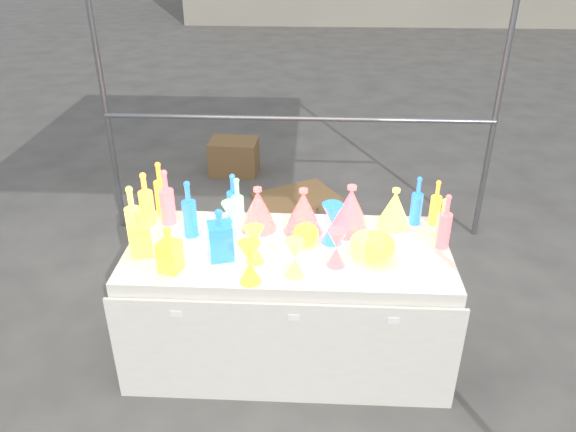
{
  "coord_description": "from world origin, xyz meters",
  "views": [
    {
      "loc": [
        0.13,
        -2.66,
        2.41
      ],
      "look_at": [
        0.0,
        0.0,
        0.95
      ],
      "focal_mm": 35.0,
      "sensor_mm": 36.0,
      "label": 1
    }
  ],
  "objects_px": {
    "cardboard_box_closed": "(234,156)",
    "decanter_0": "(141,233)",
    "globe_0": "(377,248)",
    "lampshade_0": "(258,208)",
    "display_table": "(288,302)",
    "hourglass_0": "(250,263)",
    "bottle_0": "(146,198)"
  },
  "relations": [
    {
      "from": "decanter_0",
      "to": "hourglass_0",
      "type": "distance_m",
      "value": 0.65
    },
    {
      "from": "cardboard_box_closed",
      "to": "hourglass_0",
      "type": "distance_m",
      "value": 3.12
    },
    {
      "from": "globe_0",
      "to": "lampshade_0",
      "type": "relative_size",
      "value": 0.73
    },
    {
      "from": "cardboard_box_closed",
      "to": "decanter_0",
      "type": "relative_size",
      "value": 1.79
    },
    {
      "from": "display_table",
      "to": "cardboard_box_closed",
      "type": "relative_size",
      "value": 3.84
    },
    {
      "from": "cardboard_box_closed",
      "to": "lampshade_0",
      "type": "relative_size",
      "value": 1.82
    },
    {
      "from": "cardboard_box_closed",
      "to": "decanter_0",
      "type": "height_order",
      "value": "decanter_0"
    },
    {
      "from": "bottle_0",
      "to": "lampshade_0",
      "type": "relative_size",
      "value": 1.26
    },
    {
      "from": "globe_0",
      "to": "lampshade_0",
      "type": "distance_m",
      "value": 0.74
    },
    {
      "from": "decanter_0",
      "to": "hourglass_0",
      "type": "relative_size",
      "value": 1.18
    },
    {
      "from": "display_table",
      "to": "cardboard_box_closed",
      "type": "distance_m",
      "value": 2.77
    },
    {
      "from": "globe_0",
      "to": "decanter_0",
      "type": "bearing_deg",
      "value": 179.83
    },
    {
      "from": "display_table",
      "to": "lampshade_0",
      "type": "relative_size",
      "value": 6.98
    },
    {
      "from": "globe_0",
      "to": "lampshade_0",
      "type": "height_order",
      "value": "lampshade_0"
    },
    {
      "from": "cardboard_box_closed",
      "to": "lampshade_0",
      "type": "distance_m",
      "value": 2.61
    },
    {
      "from": "display_table",
      "to": "hourglass_0",
      "type": "relative_size",
      "value": 8.09
    },
    {
      "from": "display_table",
      "to": "bottle_0",
      "type": "relative_size",
      "value": 5.54
    },
    {
      "from": "hourglass_0",
      "to": "cardboard_box_closed",
      "type": "bearing_deg",
      "value": 99.73
    },
    {
      "from": "cardboard_box_closed",
      "to": "decanter_0",
      "type": "distance_m",
      "value": 2.86
    },
    {
      "from": "bottle_0",
      "to": "hourglass_0",
      "type": "height_order",
      "value": "bottle_0"
    },
    {
      "from": "display_table",
      "to": "globe_0",
      "type": "relative_size",
      "value": 9.52
    },
    {
      "from": "hourglass_0",
      "to": "decanter_0",
      "type": "bearing_deg",
      "value": 159.4
    },
    {
      "from": "cardboard_box_closed",
      "to": "bottle_0",
      "type": "relative_size",
      "value": 1.45
    },
    {
      "from": "decanter_0",
      "to": "lampshade_0",
      "type": "bearing_deg",
      "value": 14.41
    },
    {
      "from": "lampshade_0",
      "to": "cardboard_box_closed",
      "type": "bearing_deg",
      "value": 115.64
    },
    {
      "from": "decanter_0",
      "to": "hourglass_0",
      "type": "bearing_deg",
      "value": -33.81
    },
    {
      "from": "decanter_0",
      "to": "lampshade_0",
      "type": "relative_size",
      "value": 1.02
    },
    {
      "from": "bottle_0",
      "to": "lampshade_0",
      "type": "height_order",
      "value": "bottle_0"
    },
    {
      "from": "decanter_0",
      "to": "globe_0",
      "type": "bearing_deg",
      "value": -13.38
    },
    {
      "from": "cardboard_box_closed",
      "to": "lampshade_0",
      "type": "height_order",
      "value": "lampshade_0"
    },
    {
      "from": "display_table",
      "to": "hourglass_0",
      "type": "height_order",
      "value": "hourglass_0"
    },
    {
      "from": "bottle_0",
      "to": "hourglass_0",
      "type": "bearing_deg",
      "value": -40.19
    }
  ]
}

